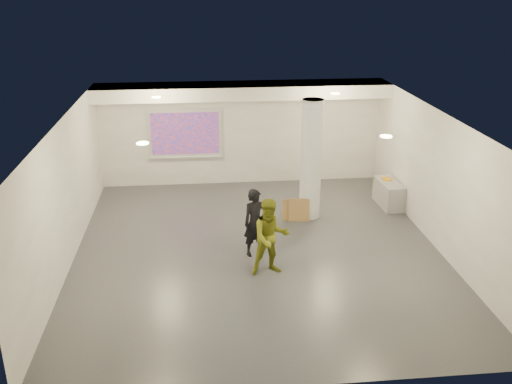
{
  "coord_description": "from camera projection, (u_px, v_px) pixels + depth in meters",
  "views": [
    {
      "loc": [
        -1.21,
        -11.3,
        5.76
      ],
      "look_at": [
        0.0,
        0.4,
        1.25
      ],
      "focal_mm": 40.0,
      "sensor_mm": 36.0,
      "label": 1
    }
  ],
  "objects": [
    {
      "name": "downlight_se",
      "position": [
        386.0,
        136.0,
        10.42
      ],
      "size": [
        0.22,
        0.22,
        0.02
      ],
      "primitive_type": "cylinder",
      "color": "#EBDB8B",
      "rests_on": "ceiling"
    },
    {
      "name": "wall_back",
      "position": [
        241.0,
        133.0,
        16.31
      ],
      "size": [
        8.0,
        0.01,
        3.0
      ],
      "primitive_type": "cube",
      "color": "silver",
      "rests_on": "floor"
    },
    {
      "name": "ceiling",
      "position": [
        258.0,
        119.0,
        11.6
      ],
      "size": [
        8.0,
        9.0,
        0.01
      ],
      "primitive_type": "cube",
      "color": "silver",
      "rests_on": "floor"
    },
    {
      "name": "downlight_ne",
      "position": [
        335.0,
        94.0,
        14.14
      ],
      "size": [
        0.22,
        0.22,
        0.02
      ],
      "primitive_type": "cylinder",
      "color": "#EBDB8B",
      "rests_on": "ceiling"
    },
    {
      "name": "soffit_band",
      "position": [
        242.0,
        91.0,
        15.33
      ],
      "size": [
        8.0,
        1.1,
        0.36
      ],
      "primitive_type": "cube",
      "color": "white",
      "rests_on": "ceiling"
    },
    {
      "name": "column",
      "position": [
        311.0,
        160.0,
        13.95
      ],
      "size": [
        0.52,
        0.52,
        3.0
      ],
      "primitive_type": "cylinder",
      "color": "silver",
      "rests_on": "floor"
    },
    {
      "name": "downlight_sw",
      "position": [
        143.0,
        143.0,
        10.0
      ],
      "size": [
        0.22,
        0.22,
        0.02
      ],
      "primitive_type": "cylinder",
      "color": "#EBDB8B",
      "rests_on": "ceiling"
    },
    {
      "name": "downlight_nw",
      "position": [
        156.0,
        97.0,
        13.72
      ],
      "size": [
        0.22,
        0.22,
        0.02
      ],
      "primitive_type": "cylinder",
      "color": "#EBDB8B",
      "rests_on": "ceiling"
    },
    {
      "name": "cardboard_front",
      "position": [
        292.0,
        210.0,
        14.18
      ],
      "size": [
        0.5,
        0.25,
        0.53
      ],
      "primitive_type": "cube",
      "rotation": [
        -0.25,
        0.0,
        -0.14
      ],
      "color": "olive",
      "rests_on": "floor"
    },
    {
      "name": "cardboard_back",
      "position": [
        299.0,
        210.0,
        14.12
      ],
      "size": [
        0.54,
        0.2,
        0.57
      ],
      "primitive_type": "cube",
      "rotation": [
        -0.19,
        0.0,
        -0.1
      ],
      "color": "olive",
      "rests_on": "floor"
    },
    {
      "name": "woman",
      "position": [
        255.0,
        223.0,
        12.26
      ],
      "size": [
        0.64,
        0.52,
        1.51
      ],
      "primitive_type": "imported",
      "rotation": [
        0.0,
        0.0,
        0.32
      ],
      "color": "black",
      "rests_on": "floor"
    },
    {
      "name": "wall_right",
      "position": [
        439.0,
        181.0,
        12.52
      ],
      "size": [
        0.01,
        9.0,
        3.0
      ],
      "primitive_type": "cube",
      "color": "silver",
      "rests_on": "floor"
    },
    {
      "name": "man",
      "position": [
        271.0,
        237.0,
        11.47
      ],
      "size": [
        0.86,
        0.71,
        1.62
      ],
      "primitive_type": "imported",
      "rotation": [
        0.0,
        0.0,
        0.14
      ],
      "color": "olive",
      "rests_on": "floor"
    },
    {
      "name": "postit_pad",
      "position": [
        387.0,
        179.0,
        15.08
      ],
      "size": [
        0.25,
        0.31,
        0.03
      ],
      "primitive_type": "cube",
      "rotation": [
        0.0,
        0.0,
        0.21
      ],
      "color": "orange",
      "rests_on": "credenza"
    },
    {
      "name": "projection_screen",
      "position": [
        185.0,
        134.0,
        16.11
      ],
      "size": [
        2.1,
        0.13,
        1.42
      ],
      "color": "silver",
      "rests_on": "wall_back"
    },
    {
      "name": "floor",
      "position": [
        258.0,
        251.0,
        12.67
      ],
      "size": [
        8.0,
        9.0,
        0.01
      ],
      "primitive_type": "cube",
      "color": "#383A40",
      "rests_on": "ground"
    },
    {
      "name": "wall_left",
      "position": [
        65.0,
        195.0,
        11.75
      ],
      "size": [
        0.01,
        9.0,
        3.0
      ],
      "primitive_type": "cube",
      "color": "silver",
      "rests_on": "floor"
    },
    {
      "name": "credenza",
      "position": [
        389.0,
        194.0,
        15.04
      ],
      "size": [
        0.54,
        1.17,
        0.67
      ],
      "primitive_type": "cube",
      "rotation": [
        0.0,
        0.0,
        0.05
      ],
      "color": "gray",
      "rests_on": "floor"
    },
    {
      "name": "wall_front",
      "position": [
        292.0,
        300.0,
        7.96
      ],
      "size": [
        8.0,
        0.01,
        3.0
      ],
      "primitive_type": "cube",
      "color": "silver",
      "rests_on": "floor"
    }
  ]
}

